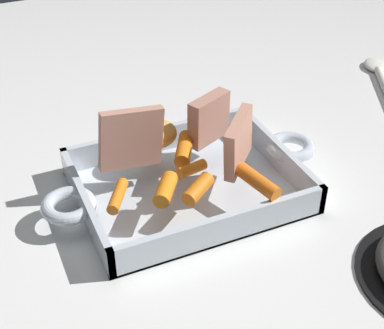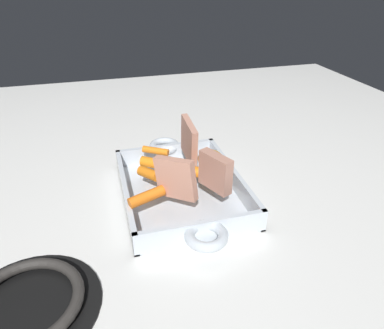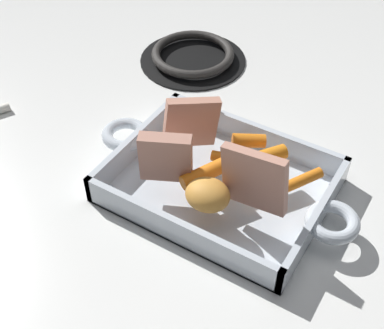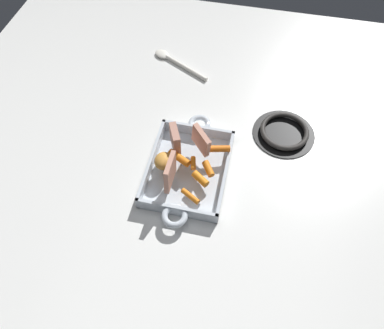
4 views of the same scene
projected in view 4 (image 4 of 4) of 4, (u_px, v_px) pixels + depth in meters
ground_plane at (188, 172)px, 1.07m from camera, size 1.73×1.73×0.00m
roasting_dish at (188, 169)px, 1.06m from camera, size 0.39×0.22×0.04m
roast_slice_thick at (170, 172)px, 0.97m from camera, size 0.09×0.01×0.09m
roast_slice_outer at (175, 138)px, 1.04m from camera, size 0.07×0.05×0.07m
roast_slice_thin at (201, 140)px, 1.03m from camera, size 0.07×0.07×0.08m
baby_carrot_center_right at (190, 196)px, 0.97m from camera, size 0.04×0.06×0.02m
baby_carrot_center_left at (208, 169)px, 1.01m from camera, size 0.05×0.04×0.02m
baby_carrot_short at (193, 162)px, 1.03m from camera, size 0.04×0.02×0.02m
baby_carrot_southwest at (200, 179)px, 0.99m from camera, size 0.05×0.05×0.02m
baby_carrot_southeast at (219, 149)px, 1.05m from camera, size 0.04×0.07×0.02m
baby_carrot_northeast at (179, 158)px, 1.03m from camera, size 0.05×0.07×0.03m
potato_golden_small at (164, 161)px, 1.02m from camera, size 0.06×0.05×0.04m
stove_burner_rear at (284, 132)px, 1.14m from camera, size 0.19×0.19×0.02m
serving_spoon at (174, 61)px, 1.33m from camera, size 0.14×0.23×0.01m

